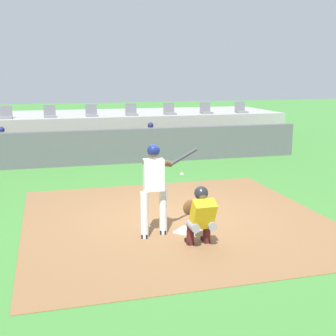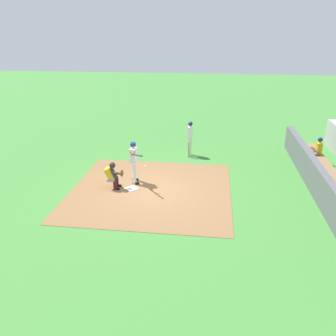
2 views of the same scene
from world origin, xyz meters
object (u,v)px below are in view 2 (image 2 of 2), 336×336
(home_plate, at_px, (132,188))
(dugout_player_0, at_px, (316,150))
(catcher_crouched, at_px, (113,174))
(on_deck_batter, at_px, (190,136))
(batter_at_plate, at_px, (134,160))

(home_plate, relative_size, dugout_player_0, 0.34)
(catcher_crouched, bearing_deg, on_deck_batter, 147.58)
(home_plate, relative_size, on_deck_batter, 0.25)
(home_plate, xyz_separation_m, catcher_crouched, (-0.01, -0.74, 0.59))
(batter_at_plate, distance_m, catcher_crouched, 1.07)
(home_plate, height_order, batter_at_plate, batter_at_plate)
(home_plate, xyz_separation_m, dugout_player_0, (-4.09, 8.14, 0.65))
(on_deck_batter, distance_m, dugout_player_0, 6.11)
(dugout_player_0, bearing_deg, on_deck_batter, -92.98)
(catcher_crouched, height_order, dugout_player_0, dugout_player_0)
(catcher_crouched, height_order, on_deck_batter, on_deck_batter)
(batter_at_plate, height_order, on_deck_batter, batter_at_plate)
(home_plate, height_order, on_deck_batter, on_deck_batter)
(catcher_crouched, distance_m, dugout_player_0, 9.78)
(home_plate, distance_m, dugout_player_0, 9.14)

